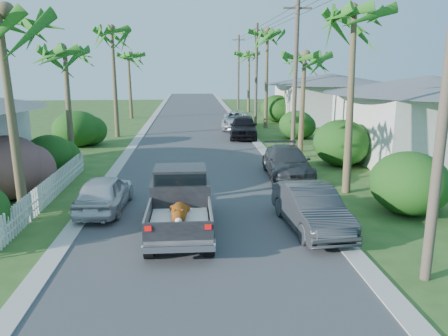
{
  "coord_description": "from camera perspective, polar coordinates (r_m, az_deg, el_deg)",
  "views": [
    {
      "loc": [
        -0.31,
        -11.82,
        5.32
      ],
      "look_at": [
        0.95,
        4.85,
        1.4
      ],
      "focal_mm": 35.0,
      "sensor_mm": 36.0,
      "label": 1
    }
  ],
  "objects": [
    {
      "name": "utility_pole_c",
      "position": [
        40.26,
        4.24,
        12.13
      ],
      "size": [
        1.6,
        0.26,
        9.0
      ],
      "color": "brown",
      "rests_on": "ground"
    },
    {
      "name": "palm_r_d",
      "position": [
        52.28,
        3.3,
        14.72
      ],
      "size": [
        4.4,
        4.4,
        8.0
      ],
      "color": "brown",
      "rests_on": "ground"
    },
    {
      "name": "ground",
      "position": [
        12.96,
        -2.61,
        -11.04
      ],
      "size": [
        120.0,
        120.0,
        0.0
      ],
      "primitive_type": "plane",
      "color": "#2A4D1C",
      "rests_on": "ground"
    },
    {
      "name": "shrub_l_d",
      "position": [
        31.07,
        -18.66,
        4.88
      ],
      "size": [
        3.2,
        3.52,
        2.4
      ],
      "primitive_type": "ellipsoid",
      "color": "#154012",
      "rests_on": "ground"
    },
    {
      "name": "shrub_r_c",
      "position": [
        33.04,
        9.45,
        5.59
      ],
      "size": [
        2.6,
        2.86,
        2.1
      ],
      "primitive_type": "ellipsoid",
      "color": "#154012",
      "rests_on": "ground"
    },
    {
      "name": "palm_r_b",
      "position": [
        27.7,
        10.47,
        14.29
      ],
      "size": [
        4.4,
        4.4,
        7.2
      ],
      "color": "brown",
      "rests_on": "ground"
    },
    {
      "name": "parked_car_rf",
      "position": [
        33.0,
        2.55,
        5.39
      ],
      "size": [
        2.53,
        5.14,
        1.69
      ],
      "primitive_type": "imported",
      "rotation": [
        0.0,
        0.0,
        -0.11
      ],
      "color": "black",
      "rests_on": "ground"
    },
    {
      "name": "house_right_far",
      "position": [
        44.0,
        13.48,
        8.67
      ],
      "size": [
        9.0,
        8.0,
        4.6
      ],
      "color": "silver",
      "rests_on": "ground"
    },
    {
      "name": "pickup_truck",
      "position": [
        14.49,
        -5.7,
        -4.17
      ],
      "size": [
        1.98,
        5.12,
        2.06
      ],
      "color": "black",
      "rests_on": "ground"
    },
    {
      "name": "utility_pole_b",
      "position": [
        25.52,
        9.27,
        11.41
      ],
      "size": [
        1.6,
        0.26,
        9.0
      ],
      "color": "brown",
      "rests_on": "ground"
    },
    {
      "name": "shrub_r_d",
      "position": [
        42.83,
        6.97,
        7.71
      ],
      "size": [
        3.2,
        3.52,
        2.6
      ],
      "primitive_type": "ellipsoid",
      "color": "#154012",
      "rests_on": "ground"
    },
    {
      "name": "shrub_l_b",
      "position": [
        19.74,
        -26.49,
        0.05
      ],
      "size": [
        3.0,
        3.3,
        2.6
      ],
      "primitive_type": "ellipsoid",
      "color": "#A21756",
      "rests_on": "ground"
    },
    {
      "name": "palm_l_d",
      "position": [
        46.25,
        -12.38,
        14.29
      ],
      "size": [
        4.4,
        4.4,
        7.7
      ],
      "color": "brown",
      "rests_on": "ground"
    },
    {
      "name": "shrub_r_b",
      "position": [
        24.56,
        15.07,
        3.2
      ],
      "size": [
        3.0,
        3.3,
        2.5
      ],
      "primitive_type": "ellipsoid",
      "color": "#154012",
      "rests_on": "ground"
    },
    {
      "name": "palm_l_a",
      "position": [
        16.03,
        -27.21,
        17.59
      ],
      "size": [
        4.4,
        4.4,
        8.2
      ],
      "color": "brown",
      "rests_on": "ground"
    },
    {
      "name": "parked_car_ln",
      "position": [
        16.94,
        -15.36,
        -3.18
      ],
      "size": [
        1.82,
        4.08,
        1.36
      ],
      "primitive_type": "imported",
      "rotation": [
        0.0,
        0.0,
        3.09
      ],
      "color": "silver",
      "rests_on": "ground"
    },
    {
      "name": "parked_car_rd",
      "position": [
        37.52,
        1.72,
        6.19
      ],
      "size": [
        3.09,
        5.63,
        1.49
      ],
      "primitive_type": "imported",
      "rotation": [
        0.0,
        0.0,
        -0.12
      ],
      "color": "silver",
      "rests_on": "ground"
    },
    {
      "name": "curb_left",
      "position": [
        37.41,
        -10.42,
        4.85
      ],
      "size": [
        0.6,
        100.0,
        0.06
      ],
      "primitive_type": "cube",
      "color": "#A5A39E",
      "rests_on": "ground"
    },
    {
      "name": "palm_r_a",
      "position": [
        19.12,
        16.89,
        18.98
      ],
      "size": [
        4.4,
        4.4,
        8.7
      ],
      "color": "brown",
      "rests_on": "ground"
    },
    {
      "name": "shrub_l_c",
      "position": [
        23.35,
        -21.91,
        1.57
      ],
      "size": [
        2.4,
        2.64,
        2.0
      ],
      "primitive_type": "ellipsoid",
      "color": "#154012",
      "rests_on": "ground"
    },
    {
      "name": "picket_fence",
      "position": [
        18.86,
        -21.73,
        -2.57
      ],
      "size": [
        0.1,
        11.0,
        1.0
      ],
      "primitive_type": "cube",
      "color": "white",
      "rests_on": "ground"
    },
    {
      "name": "road",
      "position": [
        37.2,
        -3.79,
        4.96
      ],
      "size": [
        8.0,
        100.0,
        0.02
      ],
      "primitive_type": "cube",
      "color": "#38383A",
      "rests_on": "ground"
    },
    {
      "name": "palm_l_c",
      "position": [
        34.39,
        -14.46,
        17.12
      ],
      "size": [
        4.4,
        4.4,
        9.2
      ],
      "color": "brown",
      "rests_on": "ground"
    },
    {
      "name": "palm_r_c",
      "position": [
        38.48,
        5.71,
        17.29
      ],
      "size": [
        4.4,
        4.4,
        9.4
      ],
      "color": "brown",
      "rests_on": "ground"
    },
    {
      "name": "curb_right",
      "position": [
        37.48,
        2.82,
        5.06
      ],
      "size": [
        0.6,
        100.0,
        0.06
      ],
      "primitive_type": "cube",
      "color": "#A5A39E",
      "rests_on": "ground"
    },
    {
      "name": "utility_pole_a",
      "position": [
        11.48,
        26.97,
        8.2
      ],
      "size": [
        1.6,
        0.26,
        9.0
      ],
      "color": "brown",
      "rests_on": "ground"
    },
    {
      "name": "parked_car_rm",
      "position": [
        21.43,
        8.27,
        0.67
      ],
      "size": [
        2.21,
        5.05,
        1.45
      ],
      "primitive_type": "imported",
      "rotation": [
        0.0,
        0.0,
        -0.04
      ],
      "color": "#303235",
      "rests_on": "ground"
    },
    {
      "name": "palm_l_b",
      "position": [
        24.7,
        -20.19,
        14.34
      ],
      "size": [
        4.4,
        4.4,
        7.4
      ],
      "color": "brown",
      "rests_on": "ground"
    },
    {
      "name": "utility_pole_d",
      "position": [
        55.14,
        1.9,
        12.44
      ],
      "size": [
        1.6,
        0.26,
        9.0
      ],
      "color": "brown",
      "rests_on": "ground"
    },
    {
      "name": "shrub_r_a",
      "position": [
        17.31,
        23.06,
        -1.82
      ],
      "size": [
        2.8,
        3.08,
        2.3
      ],
      "primitive_type": "ellipsoid",
      "color": "#154012",
      "rests_on": "ground"
    },
    {
      "name": "parked_car_rn",
      "position": [
        14.77,
        11.31,
        -5.19
      ],
      "size": [
        1.9,
        4.51,
        1.45
      ],
      "primitive_type": "imported",
      "rotation": [
        0.0,
        0.0,
        0.09
      ],
      "color": "#303235",
      "rests_on": "ground"
    },
    {
      "name": "house_right_near",
      "position": [
        27.46,
        24.85,
        5.5
      ],
      "size": [
        8.0,
        9.0,
        4.8
      ],
      "color": "silver",
      "rests_on": "ground"
    }
  ]
}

